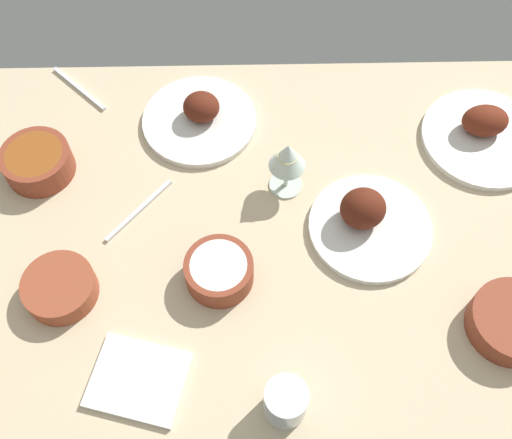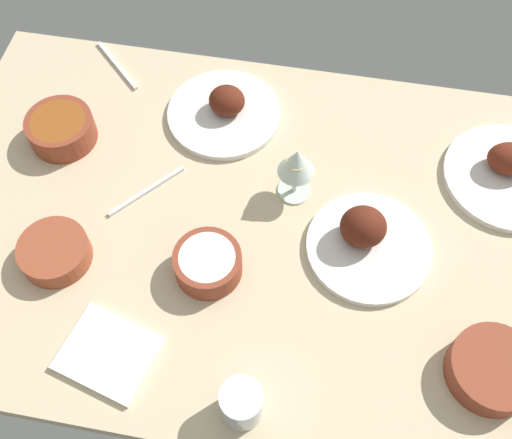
{
  "view_description": "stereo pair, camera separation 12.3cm",
  "coord_description": "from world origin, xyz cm",
  "px_view_note": "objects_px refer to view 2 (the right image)",
  "views": [
    {
      "loc": [
        -1.23,
        -62.0,
        111.96
      ],
      "look_at": [
        0.0,
        0.0,
        6.0
      ],
      "focal_mm": 42.37,
      "sensor_mm": 36.0,
      "label": 1
    },
    {
      "loc": [
        10.99,
        -61.03,
        111.96
      ],
      "look_at": [
        0.0,
        0.0,
        6.0
      ],
      "focal_mm": 42.37,
      "sensor_mm": 36.0,
      "label": 2
    }
  ],
  "objects_px": {
    "bowl_pasta": "(54,252)",
    "water_tumbler": "(242,403)",
    "plate_center_main": "(225,110)",
    "fork_loose": "(147,191)",
    "plate_far_side": "(367,240)",
    "bowl_cream": "(208,263)",
    "plate_near_viewer": "(509,172)",
    "folded_napkin": "(108,353)",
    "spoon_loose": "(117,65)",
    "bowl_sauce": "(493,369)",
    "bowl_soup": "(61,129)",
    "wine_glass": "(297,164)"
  },
  "relations": [
    {
      "from": "plate_near_viewer",
      "to": "bowl_sauce",
      "type": "height_order",
      "value": "plate_near_viewer"
    },
    {
      "from": "fork_loose",
      "to": "spoon_loose",
      "type": "height_order",
      "value": "same"
    },
    {
      "from": "plate_center_main",
      "to": "bowl_cream",
      "type": "relative_size",
      "value": 1.95
    },
    {
      "from": "bowl_soup",
      "to": "folded_napkin",
      "type": "xyz_separation_m",
      "value": [
        0.25,
        -0.46,
        -0.03
      ]
    },
    {
      "from": "bowl_soup",
      "to": "spoon_loose",
      "type": "relative_size",
      "value": 0.79
    },
    {
      "from": "bowl_cream",
      "to": "fork_loose",
      "type": "distance_m",
      "value": 0.23
    },
    {
      "from": "plate_far_side",
      "to": "fork_loose",
      "type": "relative_size",
      "value": 1.33
    },
    {
      "from": "bowl_soup",
      "to": "bowl_sauce",
      "type": "xyz_separation_m",
      "value": [
        0.93,
        -0.38,
        -0.0
      ]
    },
    {
      "from": "fork_loose",
      "to": "plate_near_viewer",
      "type": "bearing_deg",
      "value": -36.09
    },
    {
      "from": "water_tumbler",
      "to": "spoon_loose",
      "type": "height_order",
      "value": "water_tumbler"
    },
    {
      "from": "spoon_loose",
      "to": "plate_center_main",
      "type": "bearing_deg",
      "value": 24.41
    },
    {
      "from": "bowl_sauce",
      "to": "folded_napkin",
      "type": "relative_size",
      "value": 0.96
    },
    {
      "from": "folded_napkin",
      "to": "wine_glass",
      "type": "bearing_deg",
      "value": 55.74
    },
    {
      "from": "plate_near_viewer",
      "to": "bowl_sauce",
      "type": "distance_m",
      "value": 0.45
    },
    {
      "from": "plate_near_viewer",
      "to": "bowl_sauce",
      "type": "bearing_deg",
      "value": -95.88
    },
    {
      "from": "plate_center_main",
      "to": "spoon_loose",
      "type": "distance_m",
      "value": 0.31
    },
    {
      "from": "bowl_cream",
      "to": "water_tumbler",
      "type": "relative_size",
      "value": 1.47
    },
    {
      "from": "fork_loose",
      "to": "spoon_loose",
      "type": "xyz_separation_m",
      "value": [
        -0.17,
        0.34,
        0.0
      ]
    },
    {
      "from": "plate_center_main",
      "to": "wine_glass",
      "type": "distance_m",
      "value": 0.27
    },
    {
      "from": "plate_near_viewer",
      "to": "folded_napkin",
      "type": "bearing_deg",
      "value": -143.88
    },
    {
      "from": "plate_center_main",
      "to": "bowl_sauce",
      "type": "relative_size",
      "value": 1.64
    },
    {
      "from": "wine_glass",
      "to": "folded_napkin",
      "type": "height_order",
      "value": "wine_glass"
    },
    {
      "from": "bowl_soup",
      "to": "bowl_cream",
      "type": "bearing_deg",
      "value": -34.09
    },
    {
      "from": "bowl_pasta",
      "to": "water_tumbler",
      "type": "xyz_separation_m",
      "value": [
        0.42,
        -0.23,
        0.02
      ]
    },
    {
      "from": "plate_center_main",
      "to": "folded_napkin",
      "type": "xyz_separation_m",
      "value": [
        -0.1,
        -0.59,
        -0.01
      ]
    },
    {
      "from": "water_tumbler",
      "to": "folded_napkin",
      "type": "distance_m",
      "value": 0.27
    },
    {
      "from": "plate_center_main",
      "to": "bowl_cream",
      "type": "bearing_deg",
      "value": -82.98
    },
    {
      "from": "bowl_cream",
      "to": "wine_glass",
      "type": "relative_size",
      "value": 0.95
    },
    {
      "from": "bowl_cream",
      "to": "spoon_loose",
      "type": "bearing_deg",
      "value": 124.28
    },
    {
      "from": "plate_center_main",
      "to": "bowl_soup",
      "type": "xyz_separation_m",
      "value": [
        -0.34,
        -0.13,
        0.01
      ]
    },
    {
      "from": "wine_glass",
      "to": "plate_center_main",
      "type": "bearing_deg",
      "value": 136.36
    },
    {
      "from": "spoon_loose",
      "to": "folded_napkin",
      "type": "bearing_deg",
      "value": -30.17
    },
    {
      "from": "bowl_sauce",
      "to": "plate_near_viewer",
      "type": "bearing_deg",
      "value": 84.12
    },
    {
      "from": "bowl_soup",
      "to": "water_tumbler",
      "type": "relative_size",
      "value": 1.63
    },
    {
      "from": "bowl_soup",
      "to": "fork_loose",
      "type": "relative_size",
      "value": 0.78
    },
    {
      "from": "plate_far_side",
      "to": "spoon_loose",
      "type": "distance_m",
      "value": 0.75
    },
    {
      "from": "plate_far_side",
      "to": "plate_near_viewer",
      "type": "distance_m",
      "value": 0.36
    },
    {
      "from": "plate_center_main",
      "to": "fork_loose",
      "type": "bearing_deg",
      "value": -117.31
    },
    {
      "from": "bowl_sauce",
      "to": "spoon_loose",
      "type": "height_order",
      "value": "bowl_sauce"
    },
    {
      "from": "bowl_pasta",
      "to": "fork_loose",
      "type": "distance_m",
      "value": 0.23
    },
    {
      "from": "plate_far_side",
      "to": "bowl_pasta",
      "type": "relative_size",
      "value": 1.81
    },
    {
      "from": "fork_loose",
      "to": "plate_far_side",
      "type": "bearing_deg",
      "value": -54.98
    },
    {
      "from": "bowl_soup",
      "to": "bowl_pasta",
      "type": "xyz_separation_m",
      "value": [
        0.09,
        -0.29,
        -0.01
      ]
    },
    {
      "from": "plate_far_side",
      "to": "wine_glass",
      "type": "bearing_deg",
      "value": 146.63
    },
    {
      "from": "plate_center_main",
      "to": "bowl_sauce",
      "type": "bearing_deg",
      "value": -40.69
    },
    {
      "from": "bowl_soup",
      "to": "plate_far_side",
      "type": "bearing_deg",
      "value": -12.71
    },
    {
      "from": "plate_near_viewer",
      "to": "bowl_cream",
      "type": "height_order",
      "value": "plate_near_viewer"
    },
    {
      "from": "folded_napkin",
      "to": "spoon_loose",
      "type": "bearing_deg",
      "value": 105.64
    },
    {
      "from": "bowl_soup",
      "to": "fork_loose",
      "type": "xyz_separation_m",
      "value": [
        0.22,
        -0.11,
        -0.03
      ]
    },
    {
      "from": "bowl_cream",
      "to": "plate_center_main",
      "type": "bearing_deg",
      "value": 97.02
    }
  ]
}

